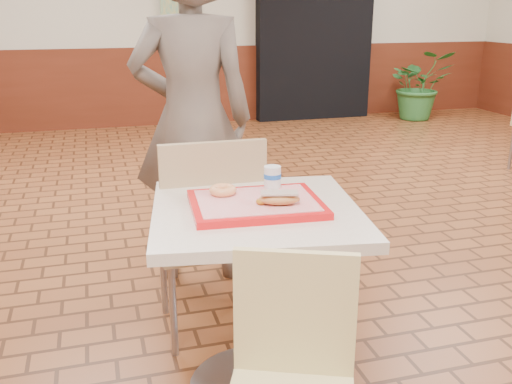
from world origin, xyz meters
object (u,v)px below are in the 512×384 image
object	(u,v)px
chair_main_back	(210,230)
potted_plant	(419,85)
chair_main_front	(292,376)
customer	(193,120)
long_john_donut	(278,199)
serving_tray	(256,204)
main_table	(256,272)
ring_donut	(223,190)
paper_cup	(272,177)

from	to	relation	value
chair_main_back	potted_plant	size ratio (longest dim) A/B	1.03
chair_main_front	customer	bearing A→B (deg)	112.43
potted_plant	long_john_donut	bearing A→B (deg)	-125.87
customer	serving_tray	xyz separation A→B (m)	(0.03, -1.13, -0.10)
chair_main_front	chair_main_back	world-z (taller)	chair_main_back
main_table	potted_plant	world-z (taller)	potted_plant
customer	long_john_donut	world-z (taller)	customer
ring_donut	customer	bearing A→B (deg)	86.22
serving_tray	long_john_donut	bearing A→B (deg)	-46.99
ring_donut	long_john_donut	xyz separation A→B (m)	(0.16, -0.17, 0.01)
chair_main_back	paper_cup	size ratio (longest dim) A/B	11.52
customer	paper_cup	size ratio (longest dim) A/B	21.59
serving_tray	long_john_donut	xyz separation A→B (m)	(0.06, -0.07, 0.04)
main_table	ring_donut	bearing A→B (deg)	135.31
chair_main_front	potted_plant	world-z (taller)	potted_plant
chair_main_back	long_john_donut	bearing A→B (deg)	106.93
chair_main_front	long_john_donut	xyz separation A→B (m)	(0.11, 0.47, 0.39)
ring_donut	paper_cup	distance (m)	0.21
chair_main_front	customer	distance (m)	1.74
ring_donut	long_john_donut	size ratio (longest dim) A/B	0.64
ring_donut	potted_plant	world-z (taller)	potted_plant
serving_tray	ring_donut	xyz separation A→B (m)	(-0.10, 0.10, 0.03)
main_table	customer	world-z (taller)	customer
main_table	chair_main_front	size ratio (longest dim) A/B	0.98
ring_donut	main_table	bearing A→B (deg)	-44.69
main_table	paper_cup	xyz separation A→B (m)	(0.10, 0.13, 0.33)
serving_tray	long_john_donut	size ratio (longest dim) A/B	2.92
serving_tray	paper_cup	world-z (taller)	paper_cup
chair_main_back	ring_donut	size ratio (longest dim) A/B	9.43
chair_main_front	serving_tray	world-z (taller)	serving_tray
customer	ring_donut	bearing A→B (deg)	95.68
chair_main_front	main_table	bearing A→B (deg)	108.10
serving_tray	potted_plant	world-z (taller)	potted_plant
ring_donut	paper_cup	bearing A→B (deg)	8.89
chair_main_front	paper_cup	bearing A→B (deg)	100.37
chair_main_back	customer	distance (m)	0.78
chair_main_front	potted_plant	distance (m)	6.81
long_john_donut	potted_plant	bearing A→B (deg)	54.13
chair_main_front	chair_main_back	bearing A→B (deg)	115.29
serving_tray	paper_cup	distance (m)	0.18
main_table	chair_main_back	distance (m)	0.46
ring_donut	serving_tray	bearing A→B (deg)	-44.69
chair_main_front	chair_main_back	xyz separation A→B (m)	(-0.04, 0.99, 0.09)
main_table	long_john_donut	world-z (taller)	long_john_donut
main_table	potted_plant	bearing A→B (deg)	53.31
chair_main_back	long_john_donut	size ratio (longest dim) A/B	5.99
chair_main_back	customer	size ratio (longest dim) A/B	0.53
long_john_donut	paper_cup	bearing A→B (deg)	78.36
serving_tray	paper_cup	size ratio (longest dim) A/B	5.61
chair_main_back	potted_plant	bearing A→B (deg)	-129.20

